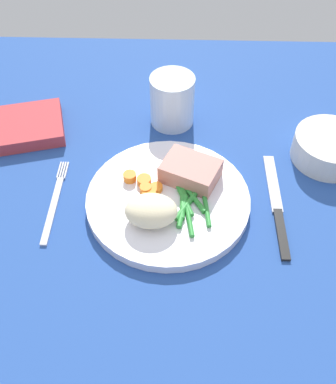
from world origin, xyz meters
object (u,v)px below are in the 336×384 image
at_px(knife, 277,206).
at_px(salad_bowl, 330,147).
at_px(napkin, 25,127).
at_px(dinner_plate, 168,200).
at_px(meat_portion, 191,171).
at_px(fork, 55,201).
at_px(water_glass, 172,104).

distance_m(knife, salad_bowl, 0.15).
bearing_deg(napkin, dinner_plate, -31.55).
xyz_separation_m(knife, salad_bowl, (0.10, 0.11, 0.02)).
height_order(meat_portion, knife, meat_portion).
bearing_deg(fork, water_glass, 45.07).
height_order(dinner_plate, meat_portion, meat_portion).
height_order(fork, salad_bowl, salad_bowl).
distance_m(fork, water_glass, 0.27).
distance_m(dinner_plate, meat_portion, 0.06).
bearing_deg(dinner_plate, meat_portion, 49.40).
xyz_separation_m(knife, napkin, (-0.42, 0.16, 0.01)).
bearing_deg(salad_bowl, napkin, 174.55).
bearing_deg(napkin, meat_portion, -22.25).
relative_size(knife, water_glass, 2.24).
bearing_deg(meat_portion, dinner_plate, -130.60).
xyz_separation_m(meat_portion, fork, (-0.21, -0.04, -0.03)).
bearing_deg(water_glass, dinner_plate, -90.39).
bearing_deg(meat_portion, salad_bowl, 16.83).
bearing_deg(dinner_plate, fork, -179.16).
relative_size(meat_portion, water_glass, 0.92).
bearing_deg(dinner_plate, napkin, 148.45).
height_order(water_glass, salad_bowl, water_glass).
bearing_deg(water_glass, meat_portion, -78.45).
bearing_deg(meat_portion, water_glass, 101.55).
relative_size(dinner_plate, salad_bowl, 2.08).
distance_m(knife, water_glass, 0.26).
xyz_separation_m(fork, salad_bowl, (0.44, 0.11, 0.02)).
bearing_deg(meat_portion, napkin, 157.75).
bearing_deg(salad_bowl, fork, -165.74).
xyz_separation_m(dinner_plate, napkin, (-0.26, 0.16, 0.00)).
height_order(dinner_plate, napkin, napkin).
relative_size(fork, salad_bowl, 1.39).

